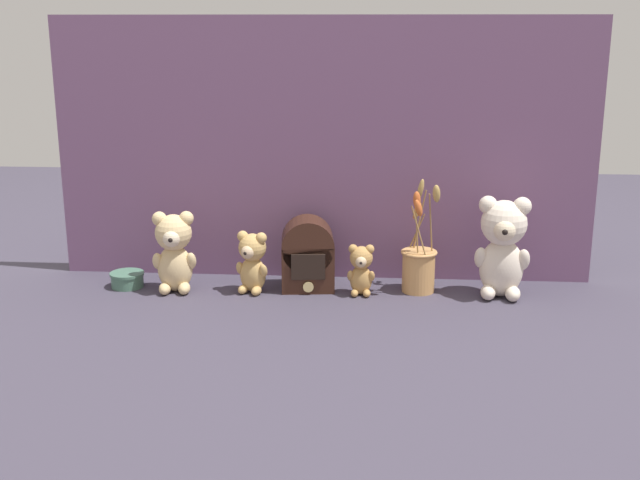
{
  "coord_description": "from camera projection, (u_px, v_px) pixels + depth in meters",
  "views": [
    {
      "loc": [
        0.16,
        -2.23,
        0.77
      ],
      "look_at": [
        0.0,
        0.02,
        0.16
      ],
      "focal_mm": 45.0,
      "sensor_mm": 36.0,
      "label": 1
    }
  ],
  "objects": [
    {
      "name": "vintage_radio",
      "position": [
        308.0,
        254.0,
        2.38
      ],
      "size": [
        0.17,
        0.14,
        0.22
      ],
      "color": "#381E14",
      "rests_on": "ground"
    },
    {
      "name": "ground_plane",
      "position": [
        320.0,
        293.0,
        2.36
      ],
      "size": [
        4.0,
        4.0,
        0.0
      ],
      "primitive_type": "plane",
      "color": "#3D3847"
    },
    {
      "name": "teddy_bear_large",
      "position": [
        503.0,
        245.0,
        2.29
      ],
      "size": [
        0.16,
        0.15,
        0.3
      ],
      "color": "beige",
      "rests_on": "ground"
    },
    {
      "name": "flower_vase",
      "position": [
        419.0,
        263.0,
        2.35
      ],
      "size": [
        0.11,
        0.14,
        0.33
      ],
      "color": "tan",
      "rests_on": "ground"
    },
    {
      "name": "teddy_bear_tiny",
      "position": [
        361.0,
        269.0,
        2.32
      ],
      "size": [
        0.08,
        0.08,
        0.15
      ],
      "color": "tan",
      "rests_on": "ground"
    },
    {
      "name": "teddy_bear_small",
      "position": [
        252.0,
        261.0,
        2.34
      ],
      "size": [
        0.1,
        0.09,
        0.18
      ],
      "color": "tan",
      "rests_on": "ground"
    },
    {
      "name": "backdrop_wall",
      "position": [
        323.0,
        151.0,
        2.42
      ],
      "size": [
        1.63,
        0.02,
        0.79
      ],
      "color": "#704C70",
      "rests_on": "ground"
    },
    {
      "name": "decorative_tin_tall",
      "position": [
        127.0,
        279.0,
        2.41
      ],
      "size": [
        0.1,
        0.1,
        0.05
      ],
      "color": "#47705B",
      "rests_on": "ground"
    },
    {
      "name": "teddy_bear_medium",
      "position": [
        174.0,
        250.0,
        2.34
      ],
      "size": [
        0.13,
        0.12,
        0.24
      ],
      "color": "#DBBC84",
      "rests_on": "ground"
    }
  ]
}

